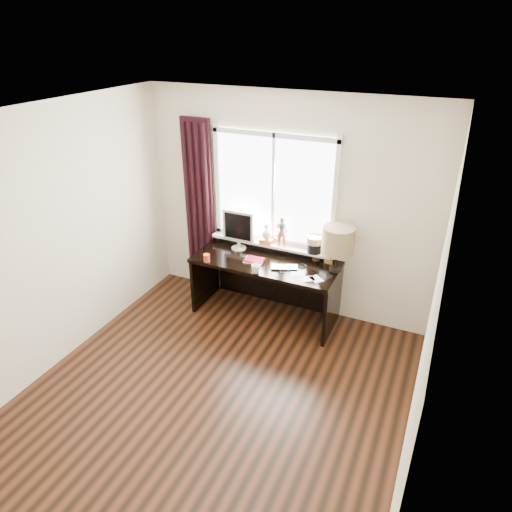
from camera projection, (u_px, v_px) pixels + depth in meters
The scene contains 18 objects.
floor at pixel (206, 407), 4.27m from camera, with size 3.50×4.00×0.00m, color #492211.
ceiling at pixel (187, 124), 3.08m from camera, with size 3.50×4.00×0.00m, color white.
wall_back at pixel (286, 207), 5.30m from camera, with size 3.50×2.60×0.00m, color silver.
wall_left at pixel (39, 249), 4.32m from camera, with size 4.00×2.60×0.00m, color silver.
wall_right at pixel (425, 345), 3.04m from camera, with size 4.00×2.60×0.00m, color silver.
laptop at pixel (285, 267), 5.12m from camera, with size 0.30×0.19×0.02m, color silver.
mug at pixel (256, 268), 5.02m from camera, with size 0.10×0.10×0.10m, color white.
red_cup at pixel (207, 258), 5.25m from camera, with size 0.07×0.07×0.09m, color #A7301D.
window at pixel (274, 207), 5.30m from camera, with size 1.52×0.22×1.40m.
curtain at pixel (199, 210), 5.72m from camera, with size 0.38×0.09×2.25m.
desk at pixel (269, 275), 5.48m from camera, with size 1.70×0.70×0.75m.
monitor at pixel (238, 228), 5.44m from camera, with size 0.40×0.18×0.49m.
notebook_stack at pixel (254, 260), 5.27m from camera, with size 0.24×0.19×0.03m.
brush_holder at pixel (316, 255), 5.28m from camera, with size 0.09×0.09×0.25m.
icon_frame at pixel (329, 259), 5.19m from camera, with size 0.10×0.03×0.13m.
table_lamp at pixel (338, 241), 4.92m from camera, with size 0.35×0.35×0.52m.
loose_papers at pixel (307, 277), 4.94m from camera, with size 0.40×0.23×0.00m.
desk_cables at pixel (288, 264), 5.22m from camera, with size 0.44×0.39×0.01m.
Camera 1 is at (1.73, -2.68, 3.21)m, focal length 32.00 mm.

